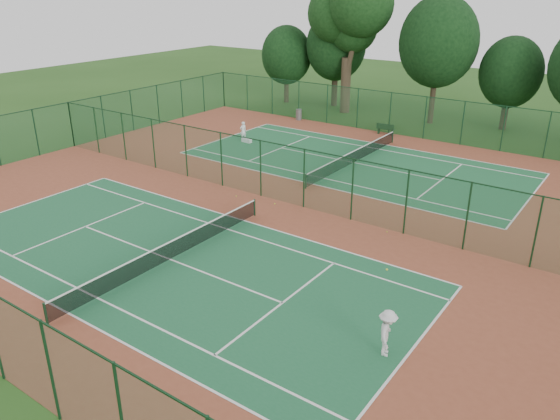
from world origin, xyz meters
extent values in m
plane|color=#254E18|center=(0.00, 0.00, 0.00)|extent=(120.00, 120.00, 0.00)
cube|color=brown|center=(0.00, 0.00, 0.01)|extent=(40.00, 36.00, 0.01)
cube|color=#1D5E37|center=(0.00, -9.00, 0.01)|extent=(23.77, 10.97, 0.01)
cube|color=#1F6237|center=(0.00, 9.00, 0.01)|extent=(23.77, 10.97, 0.01)
cube|color=#1A4F2D|center=(0.00, 18.00, 1.75)|extent=(40.00, 0.02, 3.50)
cube|color=#163D23|center=(0.00, 18.00, 3.46)|extent=(40.00, 0.05, 0.05)
cube|color=#16442C|center=(-20.00, 0.00, 1.75)|extent=(0.02, 36.00, 3.50)
cube|color=#12311E|center=(-20.00, 0.00, 3.46)|extent=(0.05, 36.00, 0.05)
cube|color=#1C542F|center=(0.00, 0.00, 1.75)|extent=(40.00, 0.02, 3.50)
cube|color=#14371C|center=(0.00, 0.00, 3.46)|extent=(40.00, 0.05, 0.05)
cylinder|color=#153B22|center=(0.00, -15.40, 0.49)|extent=(0.10, 0.10, 0.97)
cylinder|color=#153B22|center=(0.00, -2.60, 0.49)|extent=(0.10, 0.10, 0.97)
cube|color=black|center=(0.00, -9.00, 0.48)|extent=(0.02, 12.80, 0.85)
cube|color=white|center=(0.00, -9.00, 0.92)|extent=(0.04, 12.80, 0.06)
cylinder|color=#143921|center=(0.00, 2.60, 0.49)|extent=(0.10, 0.10, 0.97)
cylinder|color=#143921|center=(0.00, 15.40, 0.49)|extent=(0.10, 0.10, 0.97)
cube|color=black|center=(0.00, 9.00, 0.48)|extent=(0.02, 12.80, 0.85)
cube|color=silver|center=(0.00, 9.00, 0.92)|extent=(0.04, 12.80, 0.06)
imported|color=silver|center=(11.21, -9.58, 0.90)|extent=(1.00, 1.28, 1.75)
imported|color=white|center=(-10.27, 9.10, 0.78)|extent=(0.55, 0.65, 1.52)
cylinder|color=slate|center=(-10.44, 17.53, 0.51)|extent=(0.66, 0.66, 1.00)
cube|color=black|center=(-2.19, 17.41, 0.24)|extent=(0.12, 0.41, 0.46)
cube|color=black|center=(-0.98, 17.54, 0.24)|extent=(0.12, 0.41, 0.46)
cube|color=black|center=(-1.58, 17.48, 0.49)|extent=(1.55, 0.58, 0.05)
cube|color=black|center=(-1.56, 17.27, 0.72)|extent=(1.52, 0.21, 0.46)
cube|color=white|center=(-9.60, 8.70, 0.17)|extent=(0.87, 0.36, 0.32)
sphere|color=#BED832|center=(-0.04, -0.65, 0.05)|extent=(0.08, 0.08, 0.08)
sphere|color=#B4C72E|center=(6.95, -0.37, 0.04)|extent=(0.07, 0.07, 0.07)
sphere|color=#B2C42D|center=(-2.66, -1.00, 0.05)|extent=(0.07, 0.07, 0.07)
cylinder|color=#3B2E20|center=(-8.58, 22.92, 2.62)|extent=(0.96, 0.96, 5.24)
cylinder|color=#3B2E20|center=(-9.37, 23.18, 6.55)|extent=(1.78, 0.52, 5.21)
cylinder|color=#3B2E20|center=(-7.79, 22.75, 6.82)|extent=(1.66, 0.49, 5.66)
sphere|color=black|center=(-9.98, 23.18, 9.18)|extent=(5.59, 5.59, 5.59)
sphere|color=black|center=(-7.27, 22.75, 10.05)|extent=(5.94, 5.94, 5.94)
sphere|color=black|center=(-8.41, 23.62, 7.87)|extent=(4.54, 4.54, 4.54)
camera|label=1|loc=(17.25, -24.43, 12.08)|focal=35.00mm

